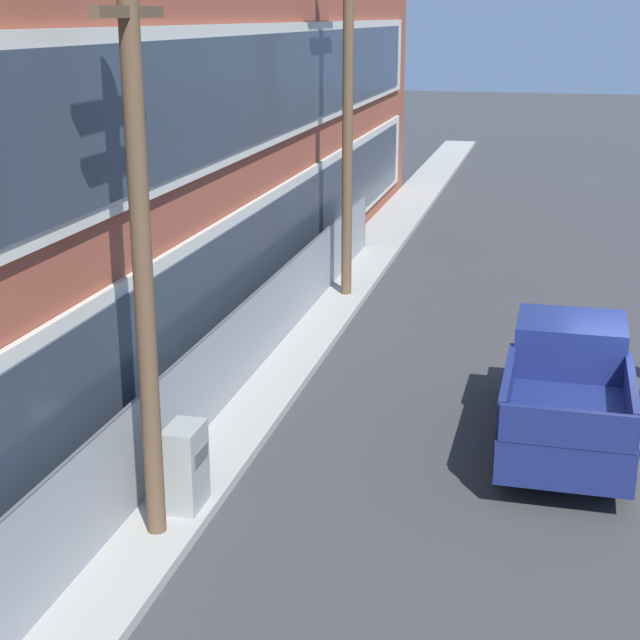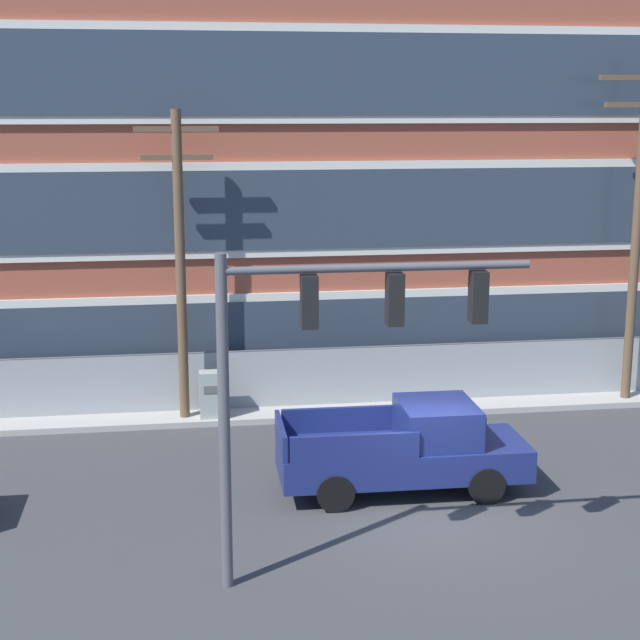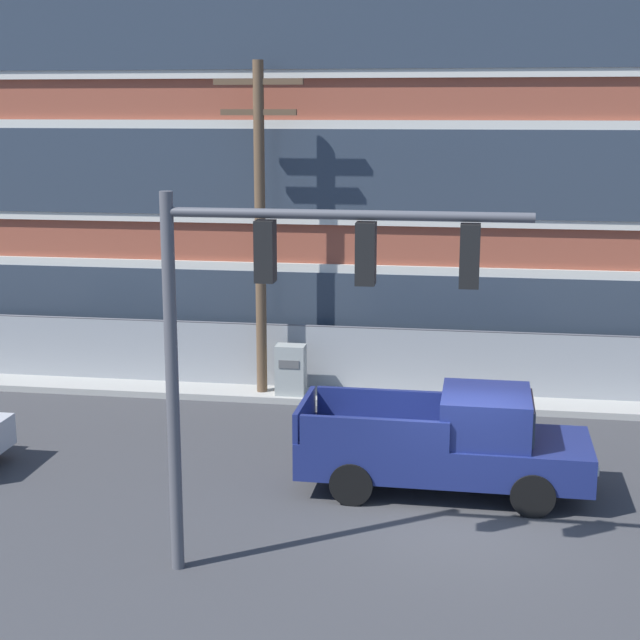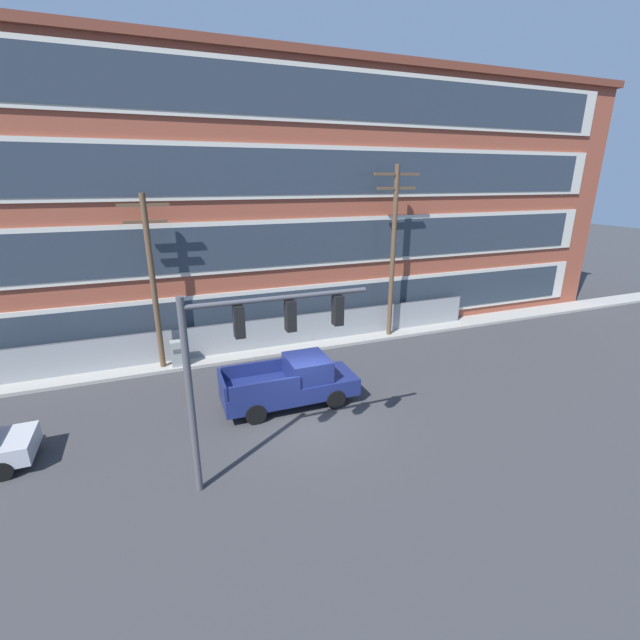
{
  "view_description": "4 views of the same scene",
  "coord_description": "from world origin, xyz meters",
  "px_view_note": "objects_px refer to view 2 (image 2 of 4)",
  "views": [
    {
      "loc": [
        -16.24,
        1.69,
        6.96
      ],
      "look_at": [
        -1.64,
        5.19,
        2.28
      ],
      "focal_mm": 55.0,
      "sensor_mm": 36.0,
      "label": 1
    },
    {
      "loc": [
        -5.05,
        -18.54,
        8.3
      ],
      "look_at": [
        -1.82,
        3.82,
        3.32
      ],
      "focal_mm": 55.0,
      "sensor_mm": 36.0,
      "label": 2
    },
    {
      "loc": [
        0.02,
        -16.37,
        7.11
      ],
      "look_at": [
        -3.05,
        3.32,
        2.77
      ],
      "focal_mm": 55.0,
      "sensor_mm": 36.0,
      "label": 3
    },
    {
      "loc": [
        -4.9,
        -13.65,
        8.76
      ],
      "look_at": [
        1.09,
        1.61,
        3.34
      ],
      "focal_mm": 24.0,
      "sensor_mm": 36.0,
      "label": 4
    }
  ],
  "objects_px": {
    "traffic_signal_mast": "(324,344)",
    "utility_pole_near_corner": "(180,255)",
    "utility_pole_midblock": "(637,218)",
    "electrical_cabinet": "(213,397)",
    "pickup_truck_navy": "(408,449)"
  },
  "relations": [
    {
      "from": "traffic_signal_mast",
      "to": "utility_pole_near_corner",
      "type": "xyz_separation_m",
      "value": [
        -2.36,
        9.29,
        0.18
      ]
    },
    {
      "from": "traffic_signal_mast",
      "to": "utility_pole_near_corner",
      "type": "height_order",
      "value": "utility_pole_near_corner"
    },
    {
      "from": "utility_pole_midblock",
      "to": "electrical_cabinet",
      "type": "distance_m",
      "value": 12.52
    },
    {
      "from": "utility_pole_near_corner",
      "to": "electrical_cabinet",
      "type": "distance_m",
      "value": 3.87
    },
    {
      "from": "pickup_truck_navy",
      "to": "utility_pole_near_corner",
      "type": "height_order",
      "value": "utility_pole_near_corner"
    },
    {
      "from": "pickup_truck_navy",
      "to": "electrical_cabinet",
      "type": "height_order",
      "value": "pickup_truck_navy"
    },
    {
      "from": "pickup_truck_navy",
      "to": "utility_pole_near_corner",
      "type": "bearing_deg",
      "value": 131.25
    },
    {
      "from": "traffic_signal_mast",
      "to": "utility_pole_midblock",
      "type": "relative_size",
      "value": 0.62
    },
    {
      "from": "utility_pole_midblock",
      "to": "utility_pole_near_corner",
      "type": "bearing_deg",
      "value": 179.88
    },
    {
      "from": "traffic_signal_mast",
      "to": "pickup_truck_navy",
      "type": "height_order",
      "value": "traffic_signal_mast"
    },
    {
      "from": "traffic_signal_mast",
      "to": "utility_pole_near_corner",
      "type": "bearing_deg",
      "value": 104.25
    },
    {
      "from": "utility_pole_near_corner",
      "to": "utility_pole_midblock",
      "type": "bearing_deg",
      "value": -0.12
    },
    {
      "from": "traffic_signal_mast",
      "to": "pickup_truck_navy",
      "type": "xyz_separation_m",
      "value": [
        2.43,
        3.83,
        -3.39
      ]
    },
    {
      "from": "electrical_cabinet",
      "to": "traffic_signal_mast",
      "type": "bearing_deg",
      "value": -80.06
    },
    {
      "from": "traffic_signal_mast",
      "to": "utility_pole_midblock",
      "type": "height_order",
      "value": "utility_pole_midblock"
    }
  ]
}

